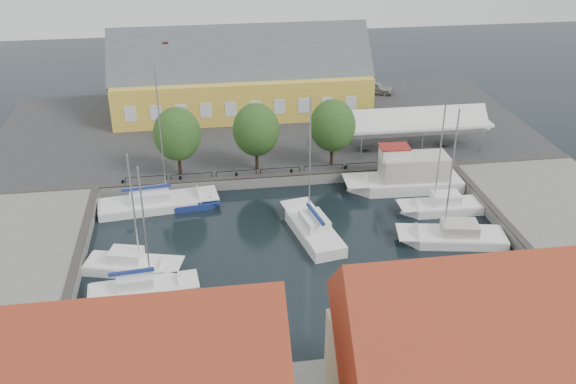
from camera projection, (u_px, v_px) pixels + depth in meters
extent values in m
plane|color=black|center=(299.00, 244.00, 49.32)|extent=(140.00, 140.00, 0.00)
cube|color=#2D2D30|center=(265.00, 129.00, 69.34)|extent=(56.00, 26.00, 1.00)
cube|color=#383533|center=(281.00, 175.00, 57.90)|extent=(56.00, 0.60, 0.12)
cube|color=#383533|center=(75.00, 265.00, 44.95)|extent=(0.60, 24.00, 0.12)
cube|color=#383533|center=(513.00, 230.00, 49.21)|extent=(0.60, 24.00, 0.12)
cylinder|color=black|center=(123.00, 182.00, 56.28)|extent=(0.24, 0.24, 0.40)
cylinder|color=black|center=(180.00, 178.00, 56.93)|extent=(0.24, 0.24, 0.40)
cylinder|color=black|center=(237.00, 175.00, 57.58)|extent=(0.24, 0.24, 0.40)
cylinder|color=black|center=(291.00, 171.00, 58.23)|extent=(0.24, 0.24, 0.40)
cylinder|color=black|center=(345.00, 168.00, 58.89)|extent=(0.24, 0.24, 0.40)
cylinder|color=black|center=(398.00, 165.00, 59.54)|extent=(0.24, 0.24, 0.40)
cylinder|color=black|center=(449.00, 161.00, 60.19)|extent=(0.24, 0.24, 0.40)
cube|color=gold|center=(242.00, 91.00, 72.22)|extent=(28.00, 10.00, 4.50)
cube|color=#474C51|center=(241.00, 61.00, 70.62)|extent=(28.56, 7.60, 7.60)
cube|color=gold|center=(154.00, 84.00, 76.42)|extent=(6.00, 6.00, 3.50)
cube|color=brown|center=(166.00, 47.00, 68.73)|extent=(0.60, 0.60, 1.20)
cube|color=white|center=(418.00, 123.00, 62.22)|extent=(14.00, 4.00, 0.25)
cylinder|color=silver|center=(361.00, 146.00, 60.47)|extent=(0.10, 0.10, 2.70)
cylinder|color=silver|center=(352.00, 132.00, 63.64)|extent=(0.10, 0.10, 2.70)
cylinder|color=silver|center=(422.00, 143.00, 61.25)|extent=(0.10, 0.10, 2.70)
cylinder|color=silver|center=(411.00, 129.00, 64.42)|extent=(0.10, 0.10, 2.70)
cylinder|color=silver|center=(482.00, 139.00, 62.04)|extent=(0.10, 0.10, 2.70)
cylinder|color=silver|center=(467.00, 126.00, 65.21)|extent=(0.10, 0.10, 2.70)
cylinder|color=black|center=(180.00, 163.00, 57.77)|extent=(0.30, 0.30, 2.10)
ellipsoid|color=#1E4217|center=(177.00, 134.00, 56.48)|extent=(4.20, 4.20, 4.83)
cylinder|color=black|center=(257.00, 159.00, 58.69)|extent=(0.30, 0.30, 2.10)
ellipsoid|color=#1E4217|center=(256.00, 130.00, 57.39)|extent=(4.20, 4.20, 4.83)
cylinder|color=black|center=(332.00, 154.00, 59.60)|extent=(0.30, 0.30, 2.10)
ellipsoid|color=#1E4217|center=(333.00, 126.00, 58.31)|extent=(4.20, 4.20, 4.83)
imported|color=#9C9FA3|center=(375.00, 87.00, 78.24)|extent=(4.92, 3.49, 1.56)
imported|color=#591418|center=(174.00, 134.00, 65.19)|extent=(3.29, 3.94, 1.27)
cube|color=white|center=(315.00, 236.00, 50.12)|extent=(3.80, 7.22, 1.50)
cube|color=white|center=(311.00, 222.00, 50.48)|extent=(3.95, 8.55, 0.08)
cube|color=white|center=(314.00, 221.00, 49.69)|extent=(2.23, 3.02, 0.90)
cylinder|color=silver|center=(310.00, 161.00, 48.58)|extent=(0.12, 0.12, 10.30)
cube|color=navy|center=(315.00, 214.00, 49.20)|extent=(0.85, 3.41, 0.22)
cube|color=white|center=(412.00, 187.00, 57.84)|extent=(8.71, 3.56, 1.80)
cube|color=white|center=(401.00, 178.00, 57.31)|extent=(10.42, 3.51, 0.08)
cube|color=#BAB5A8|center=(414.00, 167.00, 56.93)|extent=(6.01, 2.97, 2.20)
cube|color=white|center=(394.00, 154.00, 56.11)|extent=(2.43, 1.87, 1.20)
cube|color=maroon|center=(395.00, 147.00, 55.81)|extent=(2.65, 1.97, 0.10)
cube|color=white|center=(446.00, 210.00, 54.10)|extent=(5.72, 2.51, 1.30)
cube|color=white|center=(439.00, 203.00, 53.70)|extent=(6.86, 2.43, 0.08)
cube|color=white|center=(446.00, 198.00, 53.56)|extent=(2.30, 1.67, 0.90)
cylinder|color=silver|center=(440.00, 156.00, 51.65)|extent=(0.12, 0.12, 8.87)
cube|color=white|center=(460.00, 241.00, 49.70)|extent=(7.17, 3.99, 1.30)
cube|color=white|center=(450.00, 233.00, 49.40)|extent=(8.48, 4.12, 0.08)
cube|color=#BAB5A8|center=(460.00, 228.00, 49.17)|extent=(3.01, 2.37, 0.90)
cylinder|color=silver|center=(451.00, 174.00, 47.12)|extent=(0.12, 0.12, 10.15)
cube|color=white|center=(148.00, 208.00, 54.48)|extent=(8.45, 3.86, 1.30)
cube|color=white|center=(160.00, 199.00, 54.40)|extent=(10.06, 3.93, 0.08)
cube|color=white|center=(149.00, 196.00, 54.00)|extent=(3.48, 2.37, 0.90)
cylinder|color=silver|center=(161.00, 134.00, 51.83)|extent=(0.12, 0.12, 11.92)
cube|color=navy|center=(146.00, 188.00, 53.61)|extent=(4.08, 0.68, 0.22)
cube|color=white|center=(126.00, 269.00, 46.24)|extent=(6.10, 3.70, 1.30)
cube|color=white|center=(135.00, 262.00, 45.86)|extent=(7.17, 3.91, 0.08)
cube|color=white|center=(126.00, 256.00, 45.70)|extent=(2.61, 2.11, 0.90)
cylinder|color=silver|center=(134.00, 211.00, 43.90)|extent=(0.12, 0.12, 8.45)
cube|color=white|center=(134.00, 295.00, 43.43)|extent=(6.19, 2.84, 1.30)
cube|color=white|center=(145.00, 285.00, 43.28)|extent=(7.38, 2.86, 0.08)
cube|color=white|center=(135.00, 281.00, 42.94)|extent=(2.54, 1.77, 0.90)
cylinder|color=silver|center=(145.00, 229.00, 41.37)|extent=(0.12, 0.12, 8.83)
cube|color=navy|center=(131.00, 272.00, 42.57)|extent=(3.01, 0.49, 0.22)
cube|color=white|center=(122.00, 357.00, 37.99)|extent=(4.57, 3.77, 0.90)
cube|color=white|center=(129.00, 353.00, 37.59)|extent=(5.24, 4.12, 0.08)
cube|color=navy|center=(193.00, 207.00, 54.65)|extent=(3.33, 1.89, 0.80)
cube|color=navy|center=(197.00, 202.00, 54.54)|extent=(3.97, 1.88, 0.08)
cube|color=maroon|center=(135.00, 379.00, 23.55)|extent=(11.33, 6.50, 6.50)
cube|color=brown|center=(50.00, 351.00, 22.44)|extent=(0.70, 0.70, 1.00)
cube|color=brown|center=(192.00, 340.00, 23.13)|extent=(0.60, 0.60, 0.80)
cube|color=maroon|center=(497.00, 332.00, 25.15)|extent=(12.36, 6.50, 6.50)
cube|color=brown|center=(428.00, 305.00, 24.01)|extent=(0.70, 0.70, 1.00)
cube|color=brown|center=(562.00, 294.00, 24.76)|extent=(0.60, 0.60, 0.80)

